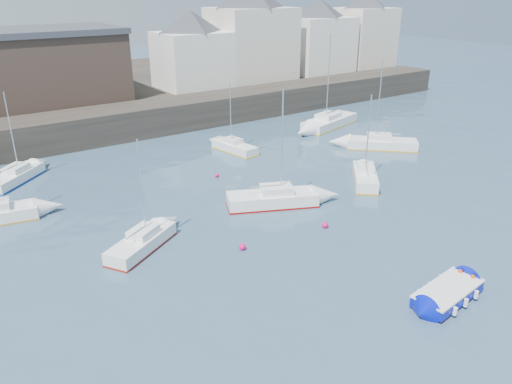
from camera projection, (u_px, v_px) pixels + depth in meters
water at (390, 294)px, 25.36m from camera, size 220.00×220.00×0.00m
quay_wall at (129, 121)px, 51.34m from camera, size 90.00×5.00×3.00m
land_strip at (78, 93)px, 65.04m from camera, size 90.00×32.00×2.80m
bldg_east_a at (251, 32)px, 64.31m from camera, size 13.36×13.36×11.80m
bldg_east_b at (318, 35)px, 70.07m from camera, size 11.88×11.88×9.95m
bldg_east_c at (364, 28)px, 74.59m from camera, size 11.14×11.14×10.95m
bldg_east_d at (192, 49)px, 59.77m from camera, size 11.14×11.14×8.95m
warehouse at (41, 66)px, 52.29m from camera, size 16.40×10.40×7.60m
blue_dinghy at (448, 294)px, 24.65m from camera, size 4.26×2.34×0.78m
sailboat_a at (142, 242)px, 29.46m from camera, size 5.22×4.10×6.66m
sailboat_b at (273, 199)px, 35.28m from camera, size 6.68×4.47×8.24m
sailboat_c at (365, 176)px, 39.35m from camera, size 4.75×5.04×6.91m
sailboat_d at (382, 143)px, 47.59m from camera, size 6.19×6.01×8.34m
sailboat_f at (234, 147)px, 46.71m from camera, size 2.37×5.13×6.42m
sailboat_g at (329, 122)px, 54.82m from camera, size 8.18×4.49×9.88m
sailboat_h at (15, 176)px, 39.58m from camera, size 5.22×5.05×7.08m
buoy_near at (242, 250)px, 29.59m from camera, size 0.41×0.41×0.41m
buoy_mid at (325, 228)px, 32.26m from camera, size 0.40×0.40×0.40m
buoy_far at (217, 177)px, 40.69m from camera, size 0.34×0.34×0.34m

